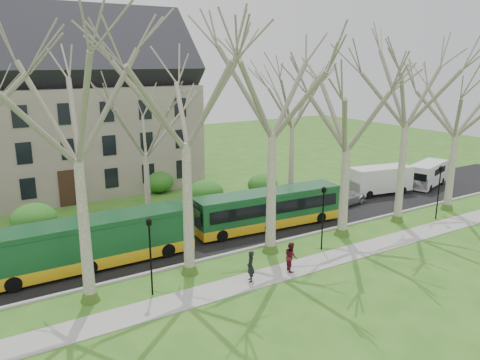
% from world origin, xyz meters
% --- Properties ---
extents(ground, '(120.00, 120.00, 0.00)m').
position_xyz_m(ground, '(0.00, 0.00, 0.00)').
color(ground, '#2F641C').
rests_on(ground, ground).
extents(sidewalk, '(70.00, 2.00, 0.06)m').
position_xyz_m(sidewalk, '(0.00, -2.50, 0.03)').
color(sidewalk, gray).
rests_on(sidewalk, ground).
extents(road, '(80.00, 8.00, 0.06)m').
position_xyz_m(road, '(0.00, 5.50, 0.03)').
color(road, black).
rests_on(road, ground).
extents(curb, '(80.00, 0.25, 0.14)m').
position_xyz_m(curb, '(0.00, 1.50, 0.07)').
color(curb, '#A5A39E').
rests_on(curb, ground).
extents(building, '(26.50, 12.20, 16.00)m').
position_xyz_m(building, '(-6.00, 24.00, 8.07)').
color(building, gray).
rests_on(building, ground).
extents(tree_row_verge, '(49.00, 7.00, 14.00)m').
position_xyz_m(tree_row_verge, '(0.00, 0.30, 7.00)').
color(tree_row_verge, gray).
rests_on(tree_row_verge, ground).
extents(tree_row_far, '(33.00, 7.00, 12.00)m').
position_xyz_m(tree_row_far, '(-1.33, 11.00, 6.00)').
color(tree_row_far, gray).
rests_on(tree_row_far, ground).
extents(lamp_row, '(36.22, 0.22, 4.30)m').
position_xyz_m(lamp_row, '(-0.00, -1.00, 2.57)').
color(lamp_row, black).
rests_on(lamp_row, ground).
extents(hedges, '(30.60, 8.60, 2.00)m').
position_xyz_m(hedges, '(-4.67, 14.00, 1.00)').
color(hedges, '#295317').
rests_on(hedges, ground).
extents(bus_lead, '(12.40, 2.62, 3.10)m').
position_xyz_m(bus_lead, '(-7.69, 4.27, 1.61)').
color(bus_lead, '#144925').
rests_on(bus_lead, road).
extents(bus_follow, '(11.78, 3.26, 2.91)m').
position_xyz_m(bus_follow, '(5.39, 4.39, 1.51)').
color(bus_follow, '#144925').
rests_on(bus_follow, road).
extents(sedan, '(5.29, 2.80, 1.46)m').
position_xyz_m(sedan, '(14.08, 5.59, 0.79)').
color(sedan, silver).
rests_on(sedan, road).
extents(van_a, '(6.23, 3.18, 2.59)m').
position_xyz_m(van_a, '(19.62, 6.40, 1.36)').
color(van_a, silver).
rests_on(van_a, road).
extents(van_b, '(5.89, 3.63, 2.42)m').
position_xyz_m(van_b, '(25.68, 5.75, 1.27)').
color(van_b, silver).
rests_on(van_b, road).
extents(pedestrian_a, '(0.64, 0.77, 1.81)m').
position_xyz_m(pedestrian_a, '(-0.64, -2.51, 0.96)').
color(pedestrian_a, black).
rests_on(pedestrian_a, sidewalk).
extents(pedestrian_b, '(0.91, 1.03, 1.79)m').
position_xyz_m(pedestrian_b, '(2.19, -2.59, 0.96)').
color(pedestrian_b, '#55131E').
rests_on(pedestrian_b, sidewalk).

